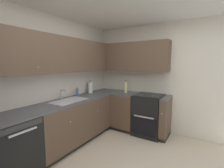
# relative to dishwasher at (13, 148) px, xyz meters

# --- Properties ---
(wall_back) EXTENTS (3.96, 0.05, 2.54)m
(wall_back) POSITION_rel_dishwasher_xyz_m (0.75, 0.33, 0.83)
(wall_back) COLOR silver
(wall_back) RESTS_ON ground_plane
(wall_right) EXTENTS (0.05, 3.64, 2.54)m
(wall_right) POSITION_rel_dishwasher_xyz_m (2.70, -1.47, 0.83)
(wall_right) COLOR silver
(wall_right) RESTS_ON ground_plane
(dishwasher) EXTENTS (0.60, 0.63, 0.88)m
(dishwasher) POSITION_rel_dishwasher_xyz_m (0.00, 0.00, 0.00)
(dishwasher) COLOR black
(dishwasher) RESTS_ON ground_plane
(lower_cabinets_back) EXTENTS (1.77, 0.62, 0.88)m
(lower_cabinets_back) POSITION_rel_dishwasher_xyz_m (1.19, 0.00, 0.00)
(lower_cabinets_back) COLOR brown
(lower_cabinets_back) RESTS_ON ground_plane
(countertop_back) EXTENTS (2.98, 0.60, 0.03)m
(countertop_back) POSITION_rel_dishwasher_xyz_m (1.19, 0.00, 0.46)
(countertop_back) COLOR #4C4C51
(countertop_back) RESTS_ON lower_cabinets_back
(lower_cabinets_right) EXTENTS (0.62, 1.32, 0.88)m
(lower_cabinets_right) POSITION_rel_dishwasher_xyz_m (2.38, -0.78, 0.00)
(lower_cabinets_right) COLOR brown
(lower_cabinets_right) RESTS_ON ground_plane
(countertop_right) EXTENTS (0.60, 1.32, 0.03)m
(countertop_right) POSITION_rel_dishwasher_xyz_m (2.38, -0.78, 0.46)
(countertop_right) COLOR #4C4C51
(countertop_right) RESTS_ON lower_cabinets_right
(oven_range) EXTENTS (0.68, 0.62, 1.07)m
(oven_range) POSITION_rel_dishwasher_xyz_m (2.40, -1.17, 0.02)
(oven_range) COLOR black
(oven_range) RESTS_ON ground_plane
(upper_cabinets_back) EXTENTS (2.66, 0.34, 0.68)m
(upper_cabinets_back) POSITION_rel_dishwasher_xyz_m (1.03, 0.14, 1.35)
(upper_cabinets_back) COLOR brown
(upper_cabinets_right) EXTENTS (0.32, 1.84, 0.68)m
(upper_cabinets_right) POSITION_rel_dishwasher_xyz_m (2.52, -0.62, 1.35)
(upper_cabinets_right) COLOR brown
(sink) EXTENTS (0.71, 0.40, 0.10)m
(sink) POSITION_rel_dishwasher_xyz_m (1.05, -0.03, 0.44)
(sink) COLOR #B7B7BC
(sink) RESTS_ON countertop_back
(faucet) EXTENTS (0.07, 0.16, 0.20)m
(faucet) POSITION_rel_dishwasher_xyz_m (1.06, 0.18, 0.60)
(faucet) COLOR silver
(faucet) RESTS_ON countertop_back
(soap_bottle) EXTENTS (0.06, 0.06, 0.18)m
(soap_bottle) POSITION_rel_dishwasher_xyz_m (1.49, 0.18, 0.56)
(soap_bottle) COLOR #3F72BF
(soap_bottle) RESTS_ON countertop_back
(paper_towel_roll) EXTENTS (0.11, 0.11, 0.32)m
(paper_towel_roll) POSITION_rel_dishwasher_xyz_m (1.92, 0.16, 0.61)
(paper_towel_roll) COLOR white
(paper_towel_roll) RESTS_ON countertop_back
(oil_bottle) EXTENTS (0.07, 0.07, 0.30)m
(oil_bottle) POSITION_rel_dishwasher_xyz_m (2.38, -0.57, 0.62)
(oil_bottle) COLOR beige
(oil_bottle) RESTS_ON countertop_right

